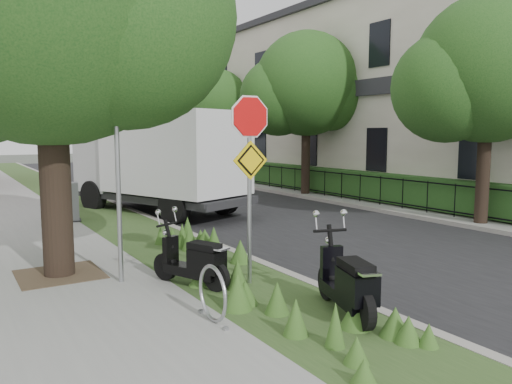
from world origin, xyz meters
The scene contains 21 objects.
ground centered at (0.00, 0.00, 0.00)m, with size 120.00×120.00×0.00m, color #4C5147.
sidewalk_near centered at (-4.25, 10.00, 0.06)m, with size 3.50×60.00×0.12m, color gray.
verge centered at (-1.50, 10.00, 0.06)m, with size 2.00×60.00×0.12m, color #304E21.
kerb_near centered at (-0.50, 10.00, 0.07)m, with size 0.20×60.00×0.13m, color #9E9991.
road centered at (3.00, 10.00, 0.01)m, with size 7.00×60.00×0.01m, color black.
kerb_far centered at (6.50, 10.00, 0.07)m, with size 0.20×60.00×0.13m, color #9E9991.
footpath_far centered at (8.20, 10.00, 0.06)m, with size 3.20×60.00×0.12m, color gray.
street_tree_main centered at (-4.08, 2.86, 4.80)m, with size 6.21×5.54×7.66m.
bare_post centered at (-3.20, 1.80, 2.12)m, with size 0.08×0.08×4.00m.
bike_hoop centered at (-2.70, -0.60, 0.50)m, with size 0.06×0.78×0.77m.
sign_assembly centered at (-1.40, 0.58, 2.33)m, with size 0.94×0.08×3.22m.
fence_far centered at (7.20, 10.00, 0.67)m, with size 0.04×24.00×1.00m.
hedge_far centered at (7.90, 10.00, 0.67)m, with size 1.00×24.00×1.10m, color #204C1B.
terrace_houses centered at (11.49, 10.00, 4.16)m, with size 7.40×26.40×8.20m.
far_tree_a centered at (6.94, 2.05, 4.13)m, with size 4.60×4.10×6.22m.
far_tree_b centered at (6.94, 10.05, 4.37)m, with size 4.83×4.31×6.56m.
far_tree_c centered at (6.94, 18.04, 3.95)m, with size 4.37×3.89×5.93m.
scooter_near centered at (-2.23, 0.84, 0.48)m, with size 0.78×1.48×0.75m.
scooter_far centered at (-1.08, -1.49, 0.52)m, with size 0.72×1.68×0.83m.
box_truck centered at (0.31, 8.84, 1.82)m, with size 4.36×6.59×2.79m.
utility_cabinet centered at (-2.80, 8.36, 0.65)m, with size 0.91×0.69×1.10m.
Camera 1 is at (-5.59, -6.33, 2.61)m, focal length 35.00 mm.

